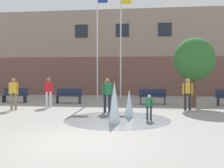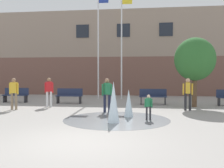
% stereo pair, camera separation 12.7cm
% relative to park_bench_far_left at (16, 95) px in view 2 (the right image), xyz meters
% --- Properties ---
extents(ground_plane, '(100.00, 100.00, 0.00)m').
position_rel_park_bench_far_left_xyz_m(ground_plane, '(6.30, -9.17, -0.48)').
color(ground_plane, gray).
extents(library_building, '(36.00, 6.05, 7.26)m').
position_rel_park_bench_far_left_xyz_m(library_building, '(6.30, 9.35, 3.15)').
color(library_building, brown).
rests_on(library_building, ground).
extents(splash_fountain, '(4.20, 4.20, 1.52)m').
position_rel_park_bench_far_left_xyz_m(splash_fountain, '(7.16, -5.58, 0.06)').
color(splash_fountain, gray).
rests_on(splash_fountain, ground).
extents(park_bench_far_left, '(1.60, 0.44, 0.91)m').
position_rel_park_bench_far_left_xyz_m(park_bench_far_left, '(0.00, 0.00, 0.00)').
color(park_bench_far_left, '#28282D').
rests_on(park_bench_far_left, ground).
extents(park_bench_center, '(1.60, 0.44, 0.91)m').
position_rel_park_bench_far_left_xyz_m(park_bench_center, '(3.54, -0.10, 0.00)').
color(park_bench_center, '#28282D').
rests_on(park_bench_center, ground).
extents(park_bench_under_right_flagpole, '(1.60, 0.44, 0.91)m').
position_rel_park_bench_far_left_xyz_m(park_bench_under_right_flagpole, '(8.62, -0.01, 0.00)').
color(park_bench_under_right_flagpole, '#28282D').
rests_on(park_bench_under_right_flagpole, ground).
extents(adult_watching, '(0.50, 0.39, 1.59)m').
position_rel_park_bench_far_left_xyz_m(adult_watching, '(6.40, -3.57, 0.45)').
color(adult_watching, '#1E233D').
rests_on(adult_watching, ground).
extents(child_with_pink_shirt, '(0.31, 0.24, 0.99)m').
position_rel_park_bench_far_left_xyz_m(child_with_pink_shirt, '(8.30, -5.35, 0.10)').
color(child_with_pink_shirt, '#28282D').
rests_on(child_with_pink_shirt, ground).
extents(teen_by_trashcan, '(0.50, 0.35, 1.59)m').
position_rel_park_bench_far_left_xyz_m(teen_by_trashcan, '(10.25, -2.39, 0.45)').
color(teen_by_trashcan, '#28282D').
rests_on(teen_by_trashcan, ground).
extents(adult_in_red, '(0.50, 0.21, 1.59)m').
position_rel_park_bench_far_left_xyz_m(adult_in_red, '(1.63, -3.28, 0.45)').
color(adult_in_red, '#89755B').
rests_on(adult_in_red, ground).
extents(adult_near_bench, '(0.50, 0.33, 1.59)m').
position_rel_park_bench_far_left_xyz_m(adult_near_bench, '(2.95, -1.94, 0.45)').
color(adult_near_bench, silver).
rests_on(adult_near_bench, ground).
extents(flagpole_left, '(0.80, 0.10, 7.75)m').
position_rel_park_bench_far_left_xyz_m(flagpole_left, '(4.78, 3.10, 3.64)').
color(flagpole_left, silver).
rests_on(flagpole_left, ground).
extents(flagpole_right, '(0.80, 0.10, 7.62)m').
position_rel_park_bench_far_left_xyz_m(flagpole_right, '(6.48, 3.10, 3.57)').
color(flagpole_right, silver).
rests_on(flagpole_right, ground).
extents(street_tree_near_building, '(2.19, 2.19, 3.77)m').
position_rel_park_bench_far_left_xyz_m(street_tree_near_building, '(10.82, -0.96, 2.11)').
color(street_tree_near_building, brown).
rests_on(street_tree_near_building, ground).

